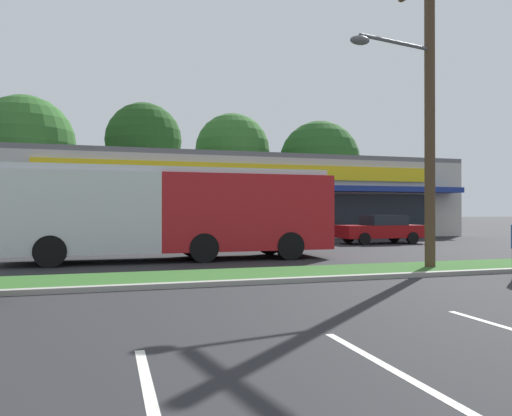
% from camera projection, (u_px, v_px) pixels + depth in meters
% --- Properties ---
extents(grass_median, '(56.00, 2.20, 0.12)m').
position_uv_depth(grass_median, '(253.00, 275.00, 12.94)').
color(grass_median, '#2D5B23').
rests_on(grass_median, ground_plane).
extents(curb_lip, '(56.00, 0.24, 0.12)m').
position_uv_depth(curb_lip, '(267.00, 281.00, 11.77)').
color(curb_lip, '#99968C').
rests_on(curb_lip, ground_plane).
extents(parking_stripe_1, '(0.12, 4.80, 0.01)m').
position_uv_depth(parking_stripe_1, '(438.00, 395.00, 4.65)').
color(parking_stripe_1, silver).
rests_on(parking_stripe_1, ground_plane).
extents(storefront_building, '(30.71, 13.09, 5.38)m').
position_uv_depth(storefront_building, '(228.00, 198.00, 35.22)').
color(storefront_building, '#BCB7AD').
rests_on(storefront_building, ground_plane).
extents(tree_left, '(7.85, 7.85, 11.05)m').
position_uv_depth(tree_left, '(25.00, 144.00, 39.33)').
color(tree_left, '#473323').
rests_on(tree_left, ground_plane).
extents(tree_mid_left, '(6.19, 6.19, 10.61)m').
position_uv_depth(tree_mid_left, '(144.00, 141.00, 40.13)').
color(tree_mid_left, '#473323').
rests_on(tree_mid_left, ground_plane).
extents(tree_mid, '(7.14, 7.14, 11.08)m').
position_uv_depth(tree_mid, '(232.00, 151.00, 46.89)').
color(tree_mid, '#473323').
rests_on(tree_mid, ground_plane).
extents(tree_mid_right, '(7.79, 7.79, 10.49)m').
position_uv_depth(tree_mid_right, '(320.00, 161.00, 47.70)').
color(tree_mid_right, '#473323').
rests_on(tree_mid_right, ground_plane).
extents(utility_pole, '(3.13, 2.38, 9.01)m').
position_uv_depth(utility_pole, '(426.00, 105.00, 14.24)').
color(utility_pole, '#4C3826').
rests_on(utility_pole, ground_plane).
extents(city_bus, '(11.41, 2.71, 3.25)m').
position_uv_depth(city_bus, '(174.00, 211.00, 17.43)').
color(city_bus, '#AD191E').
rests_on(city_bus, ground_plane).
extents(car_2, '(4.21, 1.87, 1.54)m').
position_uv_depth(car_2, '(196.00, 231.00, 24.00)').
color(car_2, '#B7B7BC').
rests_on(car_2, ground_plane).
extents(car_3, '(4.60, 1.95, 1.53)m').
position_uv_depth(car_3, '(381.00, 229.00, 26.27)').
color(car_3, maroon).
rests_on(car_3, ground_plane).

